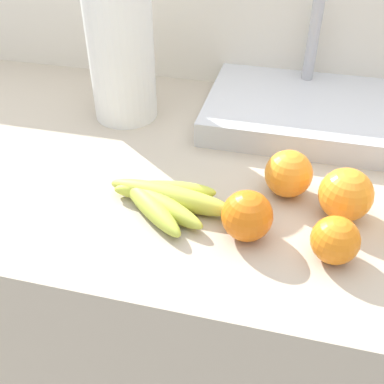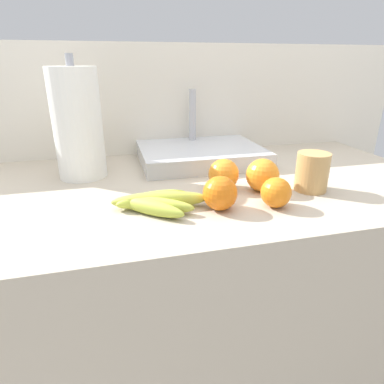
{
  "view_description": "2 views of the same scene",
  "coord_description": "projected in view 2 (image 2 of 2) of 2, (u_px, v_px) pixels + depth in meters",
  "views": [
    {
      "loc": [
        0.12,
        -0.69,
        1.41
      ],
      "look_at": [
        -0.01,
        -0.14,
        0.98
      ],
      "focal_mm": 43.5,
      "sensor_mm": 36.0,
      "label": 1
    },
    {
      "loc": [
        -0.14,
        -0.8,
        1.24
      ],
      "look_at": [
        0.03,
        -0.13,
        0.97
      ],
      "focal_mm": 30.71,
      "sensor_mm": 36.0,
      "label": 2
    }
  ],
  "objects": [
    {
      "name": "paper_towel_roll",
      "position": [
        78.0,
        124.0,
        0.88
      ],
      "size": [
        0.13,
        0.13,
        0.32
      ],
      "color": "white",
      "rests_on": "counter"
    },
    {
      "name": "sink_basin",
      "position": [
        200.0,
        153.0,
        1.06
      ],
      "size": [
        0.38,
        0.3,
        0.22
      ],
      "color": "#B7BABF",
      "rests_on": "counter"
    },
    {
      "name": "mug",
      "position": [
        312.0,
        172.0,
        0.81
      ],
      "size": [
        0.08,
        0.08,
        0.1
      ],
      "primitive_type": "cylinder",
      "color": "tan",
      "rests_on": "counter"
    },
    {
      "name": "banana_bunch",
      "position": [
        155.0,
        202.0,
        0.71
      ],
      "size": [
        0.22,
        0.14,
        0.04
      ],
      "color": "#AEBE3F",
      "rests_on": "counter"
    },
    {
      "name": "orange_right",
      "position": [
        276.0,
        192.0,
        0.72
      ],
      "size": [
        0.07,
        0.07,
        0.07
      ],
      "primitive_type": "sphere",
      "color": "orange",
      "rests_on": "counter"
    },
    {
      "name": "counter",
      "position": [
        174.0,
        324.0,
        1.03
      ],
      "size": [
        1.49,
        0.67,
        0.94
      ],
      "primitive_type": "cube",
      "color": "#ADA08C",
      "rests_on": "ground"
    },
    {
      "name": "orange_far_right",
      "position": [
        220.0,
        193.0,
        0.71
      ],
      "size": [
        0.08,
        0.08,
        0.08
      ],
      "primitive_type": "sphere",
      "color": "orange",
      "rests_on": "counter"
    },
    {
      "name": "orange_back_left",
      "position": [
        224.0,
        174.0,
        0.82
      ],
      "size": [
        0.08,
        0.08,
        0.08
      ],
      "primitive_type": "sphere",
      "color": "orange",
      "rests_on": "counter"
    },
    {
      "name": "wall_back",
      "position": [
        155.0,
        222.0,
        1.3
      ],
      "size": [
        1.89,
        0.06,
        1.3
      ],
      "primitive_type": "cube",
      "color": "silver",
      "rests_on": "ground"
    },
    {
      "name": "orange_center",
      "position": [
        262.0,
        175.0,
        0.81
      ],
      "size": [
        0.08,
        0.08,
        0.08
      ],
      "primitive_type": "sphere",
      "color": "orange",
      "rests_on": "counter"
    }
  ]
}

